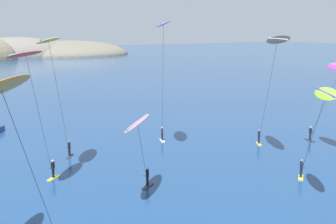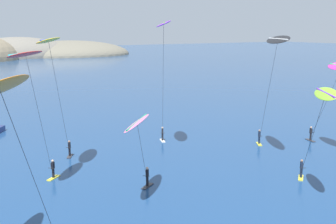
{
  "view_description": "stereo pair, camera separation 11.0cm",
  "coord_description": "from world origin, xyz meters",
  "px_view_note": "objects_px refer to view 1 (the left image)",
  "views": [
    {
      "loc": [
        -23.21,
        -0.99,
        12.94
      ],
      "look_at": [
        -3.58,
        30.17,
        5.61
      ],
      "focal_mm": 45.0,
      "sensor_mm": 36.0,
      "label": 1
    },
    {
      "loc": [
        -23.12,
        -1.05,
        12.94
      ],
      "look_at": [
        -3.58,
        30.17,
        5.61
      ],
      "focal_mm": 45.0,
      "sensor_mm": 36.0,
      "label": 2
    }
  ],
  "objects_px": {
    "kitesurfer_black": "(276,47)",
    "kitesurfer_lime": "(323,103)",
    "kitesurfer_orange": "(9,107)",
    "kitesurfer_yellow": "(50,51)",
    "kitesurfer_pink": "(138,128)",
    "kitesurfer_purple": "(163,33)",
    "kitesurfer_red": "(28,66)"
  },
  "relations": [
    {
      "from": "kitesurfer_lime",
      "to": "kitesurfer_orange",
      "type": "bearing_deg",
      "value": -173.71
    },
    {
      "from": "kitesurfer_red",
      "to": "kitesurfer_black",
      "type": "bearing_deg",
      "value": -7.67
    },
    {
      "from": "kitesurfer_orange",
      "to": "kitesurfer_yellow",
      "type": "bearing_deg",
      "value": 68.45
    },
    {
      "from": "kitesurfer_yellow",
      "to": "kitesurfer_black",
      "type": "bearing_deg",
      "value": -18.26
    },
    {
      "from": "kitesurfer_yellow",
      "to": "kitesurfer_lime",
      "type": "distance_m",
      "value": 22.52
    },
    {
      "from": "kitesurfer_orange",
      "to": "kitesurfer_pink",
      "type": "distance_m",
      "value": 15.18
    },
    {
      "from": "kitesurfer_purple",
      "to": "kitesurfer_red",
      "type": "bearing_deg",
      "value": -162.81
    },
    {
      "from": "kitesurfer_orange",
      "to": "kitesurfer_black",
      "type": "bearing_deg",
      "value": 23.8
    },
    {
      "from": "kitesurfer_purple",
      "to": "kitesurfer_yellow",
      "type": "xyz_separation_m",
      "value": [
        -11.97,
        -1.0,
        -1.36
      ]
    },
    {
      "from": "kitesurfer_yellow",
      "to": "kitesurfer_pink",
      "type": "bearing_deg",
      "value": -69.05
    },
    {
      "from": "kitesurfer_red",
      "to": "kitesurfer_pink",
      "type": "xyz_separation_m",
      "value": [
        6.31,
        -5.61,
        -4.44
      ]
    },
    {
      "from": "kitesurfer_black",
      "to": "kitesurfer_yellow",
      "type": "bearing_deg",
      "value": 161.74
    },
    {
      "from": "kitesurfer_yellow",
      "to": "kitesurfer_pink",
      "type": "height_order",
      "value": "kitesurfer_yellow"
    },
    {
      "from": "kitesurfer_orange",
      "to": "kitesurfer_black",
      "type": "distance_m",
      "value": 30.21
    },
    {
      "from": "kitesurfer_black",
      "to": "kitesurfer_purple",
      "type": "bearing_deg",
      "value": 136.97
    },
    {
      "from": "kitesurfer_purple",
      "to": "kitesurfer_lime",
      "type": "xyz_separation_m",
      "value": [
        3.11,
        -17.36,
        -4.89
      ]
    },
    {
      "from": "kitesurfer_black",
      "to": "kitesurfer_orange",
      "type": "bearing_deg",
      "value": -156.2
    },
    {
      "from": "kitesurfer_black",
      "to": "kitesurfer_lime",
      "type": "xyz_separation_m",
      "value": [
        -5.1,
        -9.7,
        -3.62
      ]
    },
    {
      "from": "kitesurfer_purple",
      "to": "kitesurfer_yellow",
      "type": "bearing_deg",
      "value": -175.21
    },
    {
      "from": "kitesurfer_pink",
      "to": "kitesurfer_lime",
      "type": "height_order",
      "value": "kitesurfer_lime"
    },
    {
      "from": "kitesurfer_pink",
      "to": "kitesurfer_lime",
      "type": "bearing_deg",
      "value": -31.82
    },
    {
      "from": "kitesurfer_red",
      "to": "kitesurfer_lime",
      "type": "distance_m",
      "value": 22.13
    },
    {
      "from": "kitesurfer_purple",
      "to": "kitesurfer_lime",
      "type": "height_order",
      "value": "kitesurfer_purple"
    },
    {
      "from": "kitesurfer_orange",
      "to": "kitesurfer_red",
      "type": "relative_size",
      "value": 0.99
    },
    {
      "from": "kitesurfer_black",
      "to": "kitesurfer_red",
      "type": "bearing_deg",
      "value": 172.33
    },
    {
      "from": "kitesurfer_red",
      "to": "kitesurfer_purple",
      "type": "distance_m",
      "value": 15.62
    },
    {
      "from": "kitesurfer_purple",
      "to": "kitesurfer_pink",
      "type": "bearing_deg",
      "value": -129.73
    },
    {
      "from": "kitesurfer_red",
      "to": "kitesurfer_yellow",
      "type": "xyz_separation_m",
      "value": [
        2.79,
        3.56,
        0.92
      ]
    },
    {
      "from": "kitesurfer_purple",
      "to": "kitesurfer_yellow",
      "type": "distance_m",
      "value": 12.09
    },
    {
      "from": "kitesurfer_purple",
      "to": "kitesurfer_pink",
      "type": "height_order",
      "value": "kitesurfer_purple"
    },
    {
      "from": "kitesurfer_pink",
      "to": "kitesurfer_purple",
      "type": "bearing_deg",
      "value": 50.27
    },
    {
      "from": "kitesurfer_yellow",
      "to": "kitesurfer_red",
      "type": "bearing_deg",
      "value": -128.09
    }
  ]
}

